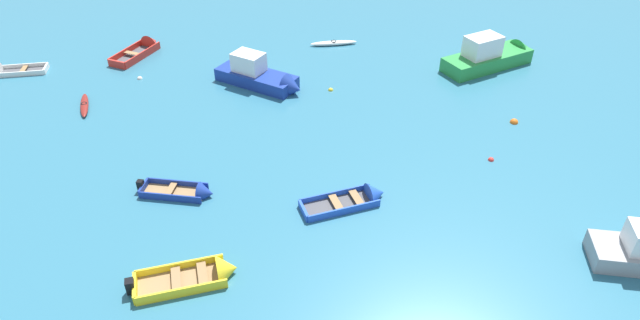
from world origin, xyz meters
The scene contains 13 objects.
kayak_white_back_row_right centered at (3.16, 37.32, 0.16)m, with size 3.45×0.56×0.33m.
rowboat_deep_blue_center centered at (-6.46, 21.12, 0.18)m, with size 3.74×2.03×1.04m.
motor_launch_green_back_row_center centered at (13.28, 32.36, 0.75)m, with size 7.40×4.26×2.67m.
rowboat_red_far_right centered at (-10.49, 38.30, 0.23)m, with size 3.47×4.45×1.36m.
kayak_maroon_far_back centered at (-13.16, 30.53, 0.13)m, with size 0.99×2.96×0.28m.
rowboat_yellow_outer_right centered at (-5.61, 15.77, 0.21)m, with size 4.32×1.87×1.32m.
rowboat_blue_outer_left centered at (1.49, 19.54, 0.17)m, with size 4.21×2.00×1.21m.
rowboat_white_cluster_inner centered at (-19.31, 35.94, 0.16)m, with size 3.67×1.36×1.17m.
motor_launch_deep_blue_near_left centered at (-2.44, 31.73, 0.64)m, with size 5.77×5.11×2.36m.
mooring_buoy_central centered at (1.81, 30.44, 0.00)m, with size 0.32×0.32×0.32m, color yellow.
mooring_buoy_far_field centered at (-10.34, 33.84, 0.00)m, with size 0.33×0.33×0.33m, color silver.
mooring_buoy_between_boats_right centered at (8.80, 21.75, 0.00)m, with size 0.31×0.31×0.31m, color red.
mooring_buoy_trailing centered at (11.60, 25.06, 0.00)m, with size 0.47×0.47×0.47m, color orange.
Camera 1 is at (-3.28, 0.67, 16.27)m, focal length 30.19 mm.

